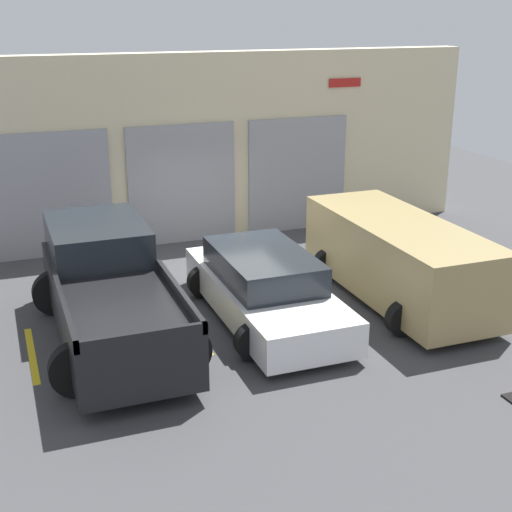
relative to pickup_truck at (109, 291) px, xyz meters
The scene contains 9 objects.
ground_plane 3.53m from the pickup_truck, 33.68° to the left, with size 28.00×28.00×0.00m, color #3D3D3F.
shophouse_building 6.08m from the pickup_truck, 61.27° to the left, with size 15.24×0.68×4.60m.
pickup_truck is the anchor object (origin of this frame).
sedan_white 2.87m from the pickup_truck, ahead, with size 2.21×4.73×1.31m.
sedan_side 5.71m from the pickup_truck, ahead, with size 2.23×4.96×1.62m.
parking_stripe_far_left 1.69m from the pickup_truck, 168.32° to the right, with size 0.12×2.20×0.01m, color gold.
parking_stripe_left 1.69m from the pickup_truck, 11.68° to the right, with size 0.12×2.20×0.01m, color gold.
parking_stripe_centre 4.37m from the pickup_truck, ahead, with size 0.12×2.20×0.01m, color gold.
parking_stripe_right 7.18m from the pickup_truck, ahead, with size 0.12×2.20×0.01m, color gold.
Camera 1 is at (-4.52, -13.75, 5.60)m, focal length 50.00 mm.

